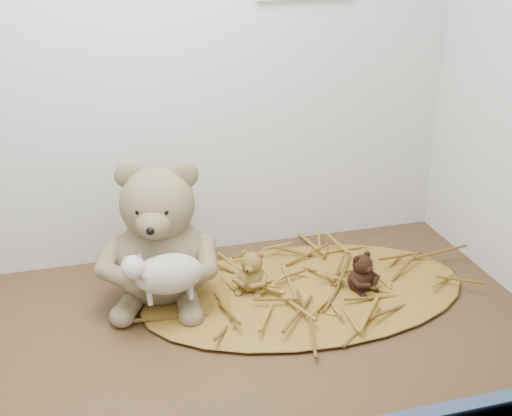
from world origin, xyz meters
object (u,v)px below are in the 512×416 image
object	(u,v)px
toy_lamb	(169,274)
main_teddy	(160,233)
mini_teddy_brown	(361,271)
mini_teddy_tan	(252,269)

from	to	relation	value
toy_lamb	main_teddy	bearing A→B (deg)	90.00
toy_lamb	mini_teddy_brown	bearing A→B (deg)	1.33
mini_teddy_brown	main_teddy	bearing A→B (deg)	143.28
main_teddy	toy_lamb	bearing A→B (deg)	-74.43
toy_lamb	mini_teddy_tan	world-z (taller)	toy_lamb
main_teddy	mini_teddy_tan	distance (cm)	17.44
main_teddy	mini_teddy_tan	world-z (taller)	main_teddy
main_teddy	mini_teddy_tan	xyz separation A→B (cm)	(15.33, -3.29, -7.65)
mini_teddy_tan	mini_teddy_brown	distance (cm)	19.32
main_teddy	mini_teddy_brown	xyz separation A→B (cm)	(33.98, -8.32, -7.95)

